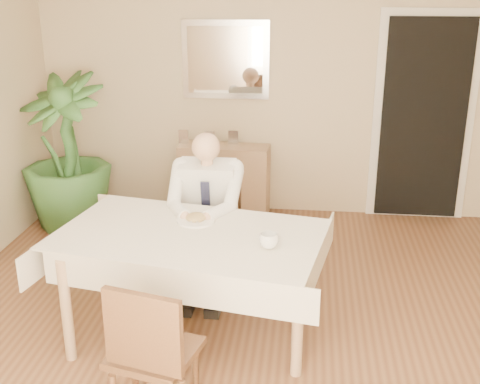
# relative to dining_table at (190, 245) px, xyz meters

# --- Properties ---
(room) EXTENTS (5.00, 5.02, 2.60)m
(room) POSITION_rel_dining_table_xyz_m (0.30, -0.07, 0.63)
(room) COLOR brown
(room) RESTS_ON ground
(doorway) EXTENTS (0.96, 0.07, 2.10)m
(doorway) POSITION_rel_dining_table_xyz_m (1.85, 2.39, 0.33)
(doorway) COLOR white
(doorway) RESTS_ON ground
(mirror) EXTENTS (0.86, 0.04, 0.76)m
(mirror) POSITION_rel_dining_table_xyz_m (-0.09, 2.39, 0.88)
(mirror) COLOR silver
(mirror) RESTS_ON room
(dining_table) EXTENTS (1.89, 1.32, 0.75)m
(dining_table) POSITION_rel_dining_table_xyz_m (0.00, 0.00, 0.00)
(dining_table) COLOR #957254
(dining_table) RESTS_ON ground
(chair_far) EXTENTS (0.49, 0.49, 0.95)m
(chair_far) POSITION_rel_dining_table_xyz_m (-0.00, 0.89, -0.13)
(chair_far) COLOR #3C2414
(chair_far) RESTS_ON ground
(chair_near) EXTENTS (0.51, 0.52, 0.89)m
(chair_near) POSITION_rel_dining_table_xyz_m (-0.03, -0.94, -0.17)
(chair_near) COLOR #3C2414
(chair_near) RESTS_ON ground
(seated_man) EXTENTS (0.48, 0.72, 1.24)m
(seated_man) POSITION_rel_dining_table_xyz_m (0.00, 0.59, 0.02)
(seated_man) COLOR white
(seated_man) RESTS_ON ground
(plate) EXTENTS (0.26, 0.26, 0.02)m
(plate) POSITION_rel_dining_table_xyz_m (0.01, 0.20, 0.09)
(plate) COLOR white
(plate) RESTS_ON dining_table
(food) EXTENTS (0.14, 0.14, 0.06)m
(food) POSITION_rel_dining_table_xyz_m (0.01, 0.20, 0.11)
(food) COLOR olive
(food) RESTS_ON dining_table
(knife) EXTENTS (0.01, 0.13, 0.01)m
(knife) POSITION_rel_dining_table_xyz_m (0.05, 0.14, 0.11)
(knife) COLOR silver
(knife) RESTS_ON dining_table
(fork) EXTENTS (0.01, 0.13, 0.01)m
(fork) POSITION_rel_dining_table_xyz_m (-0.03, 0.14, 0.11)
(fork) COLOR silver
(fork) RESTS_ON dining_table
(coffee_mug) EXTENTS (0.15, 0.15, 0.09)m
(coffee_mug) POSITION_rel_dining_table_xyz_m (0.53, -0.16, 0.13)
(coffee_mug) COLOR white
(coffee_mug) RESTS_ON dining_table
(sideboard) EXTENTS (0.92, 0.36, 0.72)m
(sideboard) POSITION_rel_dining_table_xyz_m (-0.09, 2.25, -0.31)
(sideboard) COLOR #957254
(sideboard) RESTS_ON ground
(photo_frame_left) EXTENTS (0.10, 0.02, 0.14)m
(photo_frame_left) POSITION_rel_dining_table_xyz_m (-0.51, 2.29, 0.13)
(photo_frame_left) COLOR silver
(photo_frame_left) RESTS_ON sideboard
(photo_frame_center) EXTENTS (0.10, 0.02, 0.14)m
(photo_frame_center) POSITION_rel_dining_table_xyz_m (-0.23, 2.26, 0.13)
(photo_frame_center) COLOR silver
(photo_frame_center) RESTS_ON sideboard
(photo_frame_right) EXTENTS (0.10, 0.02, 0.14)m
(photo_frame_right) POSITION_rel_dining_table_xyz_m (-0.00, 2.31, 0.13)
(photo_frame_right) COLOR silver
(photo_frame_right) RESTS_ON sideboard
(potted_palm) EXTENTS (1.06, 1.06, 1.49)m
(potted_palm) POSITION_rel_dining_table_xyz_m (-1.54, 1.76, 0.08)
(potted_palm) COLOR #2E5A26
(potted_palm) RESTS_ON ground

